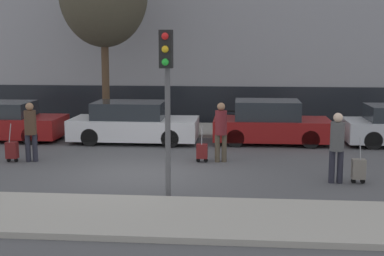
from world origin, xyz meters
name	(u,v)px	position (x,y,z in m)	size (l,w,h in m)	color
ground_plane	(139,173)	(0.00, 0.00, 0.00)	(80.00, 80.00, 0.00)	#4C4C4F
sidewalk_near	(104,215)	(0.00, -3.75, 0.06)	(28.00, 2.50, 0.12)	#A39E93
sidewalk_far	(172,129)	(0.00, 7.00, 0.06)	(28.00, 3.00, 0.12)	#A39E93
parked_car_0	(3,122)	(-5.78, 4.51, 0.64)	(4.19, 1.89, 1.36)	maroon
parked_car_1	(133,123)	(-1.05, 4.45, 0.66)	(4.39, 1.89, 1.42)	silver
parked_car_2	(270,123)	(3.71, 4.71, 0.69)	(3.97, 1.89, 1.48)	maroon
pedestrian_left	(31,128)	(-3.39, 1.11, 0.99)	(0.34, 0.34, 1.73)	#23232D
trolley_left	(12,150)	(-3.92, 0.97, 0.36)	(0.34, 0.29, 1.14)	maroon
pedestrian_center	(221,128)	(2.12, 1.56, 0.99)	(0.35, 0.34, 1.74)	#4C4233
trolley_center	(202,151)	(1.58, 1.46, 0.32)	(0.34, 0.29, 1.07)	maroon
pedestrian_right	(337,143)	(5.04, -0.58, 1.00)	(0.35, 0.34, 1.75)	#23232D
trolley_right	(359,169)	(5.59, -0.58, 0.36)	(0.34, 0.29, 1.15)	slate
traffic_light	(167,80)	(1.09, -2.36, 2.64)	(0.28, 0.47, 3.70)	#515154
parked_bicycle	(244,119)	(2.83, 7.12, 0.49)	(1.77, 0.06, 0.96)	black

